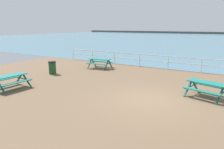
# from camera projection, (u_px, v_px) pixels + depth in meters

# --- Properties ---
(ground_plane) EXTENTS (30.00, 24.00, 0.20)m
(ground_plane) POSITION_uv_depth(u_px,v_px,m) (149.00, 101.00, 10.17)
(ground_plane) COLOR brown
(sea_band) EXTENTS (142.00, 90.00, 0.01)m
(sea_band) POSITION_uv_depth(u_px,v_px,m) (221.00, 40.00, 54.36)
(sea_band) COLOR teal
(sea_band) RESTS_ON ground
(seaward_railing) EXTENTS (23.07, 0.07, 1.08)m
(seaward_railing) POSITION_uv_depth(u_px,v_px,m) (184.00, 61.00, 16.47)
(seaward_railing) COLOR white
(seaward_railing) RESTS_ON ground
(picnic_table_near_left) EXTENTS (2.00, 1.76, 0.80)m
(picnic_table_near_left) POSITION_uv_depth(u_px,v_px,m) (100.00, 61.00, 17.57)
(picnic_table_near_left) COLOR #1E7A70
(picnic_table_near_left) RESTS_ON ground
(picnic_table_near_right) EXTENTS (2.15, 1.94, 0.80)m
(picnic_table_near_right) POSITION_uv_depth(u_px,v_px,m) (207.00, 86.00, 10.34)
(picnic_table_near_right) COLOR #1E7A70
(picnic_table_near_right) RESTS_ON ground
(picnic_table_mid_centre) EXTENTS (1.62, 1.87, 0.80)m
(picnic_table_mid_centre) POSITION_uv_depth(u_px,v_px,m) (10.00, 79.00, 11.77)
(picnic_table_mid_centre) COLOR #1E7A70
(picnic_table_mid_centre) RESTS_ON ground
(litter_bin) EXTENTS (0.55, 0.55, 0.95)m
(litter_bin) POSITION_uv_depth(u_px,v_px,m) (52.00, 68.00, 15.39)
(litter_bin) COLOR #1E4723
(litter_bin) RESTS_ON ground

